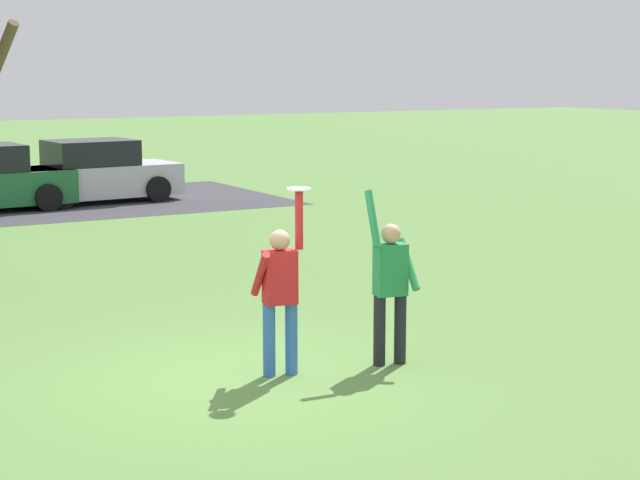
{
  "coord_description": "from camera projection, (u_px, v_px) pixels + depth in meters",
  "views": [
    {
      "loc": [
        -4.99,
        -10.27,
        3.4
      ],
      "look_at": [
        0.99,
        0.14,
        1.45
      ],
      "focal_mm": 59.48,
      "sensor_mm": 36.0,
      "label": 1
    }
  ],
  "objects": [
    {
      "name": "ground_plane",
      "position": [
        249.0,
        377.0,
        11.8
      ],
      "size": [
        120.0,
        120.0,
        0.0
      ],
      "primitive_type": "plane",
      "color": "#567F3D"
    },
    {
      "name": "person_catcher",
      "position": [
        280.0,
        289.0,
        11.71
      ],
      "size": [
        0.57,
        0.49,
        2.08
      ],
      "rotation": [
        0.0,
        0.0,
        -0.18
      ],
      "color": "#3366B7",
      "rests_on": "ground_plane"
    },
    {
      "name": "person_defender",
      "position": [
        390.0,
        282.0,
        12.14
      ],
      "size": [
        0.59,
        0.5,
        2.04
      ],
      "rotation": [
        0.0,
        0.0,
        2.96
      ],
      "color": "black",
      "rests_on": "ground_plane"
    },
    {
      "name": "frisbee_disc",
      "position": [
        299.0,
        189.0,
        11.6
      ],
      "size": [
        0.26,
        0.26,
        0.02
      ],
      "primitive_type": "cylinder",
      "color": "white",
      "rests_on": "person_catcher"
    },
    {
      "name": "parked_car_silver",
      "position": [
        95.0,
        174.0,
        27.08
      ],
      "size": [
        4.22,
        2.27,
        1.59
      ],
      "rotation": [
        0.0,
        0.0,
        0.07
      ],
      "color": "#BCBCC1",
      "rests_on": "ground_plane"
    }
  ]
}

